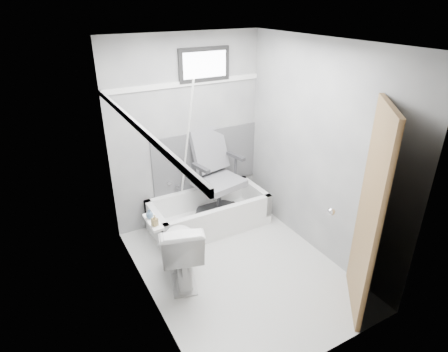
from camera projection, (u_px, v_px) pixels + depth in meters
floor at (239, 268)px, 4.19m from camera, size 2.60×2.60×0.00m
ceiling at (244, 42)px, 3.15m from camera, size 2.60×2.60×0.00m
wall_back at (187, 133)px, 4.70m from camera, size 2.00×0.02×2.40m
wall_front at (337, 239)px, 2.65m from camera, size 2.00×0.02×2.40m
wall_left at (143, 195)px, 3.23m from camera, size 0.02×2.60×2.40m
wall_right at (319, 153)px, 4.11m from camera, size 0.02×2.60×2.40m
bathtub at (209, 212)px, 4.88m from camera, size 1.50×0.70×0.42m
office_chair at (219, 176)px, 4.76m from camera, size 0.76×0.76×1.12m
toilet at (180, 249)px, 3.89m from camera, size 0.63×0.86×0.75m
door at (418, 224)px, 3.18m from camera, size 0.78×0.78×2.00m
window at (204, 64)px, 4.44m from camera, size 0.66×0.04×0.40m
backerboard at (206, 159)px, 4.97m from camera, size 1.50×0.02×0.78m
trim_back at (186, 84)px, 4.42m from camera, size 2.00×0.02×0.06m
trim_left at (137, 126)px, 2.97m from camera, size 0.02×2.60×0.06m
pole at (186, 152)px, 4.51m from camera, size 0.02×0.62×1.86m
shelf at (153, 222)px, 3.40m from camera, size 0.10×0.32×0.02m
soap_bottle_a at (155, 220)px, 3.30m from camera, size 0.06×0.06×0.11m
soap_bottle_b at (149, 214)px, 3.41m from camera, size 0.09×0.09×0.09m
faucet at (176, 184)px, 4.87m from camera, size 0.26×0.10×0.16m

